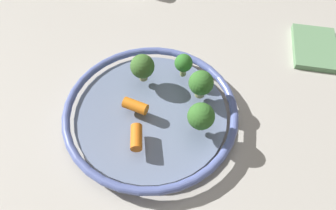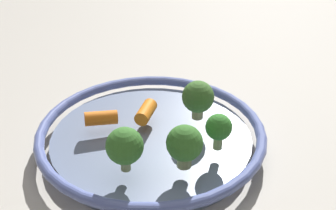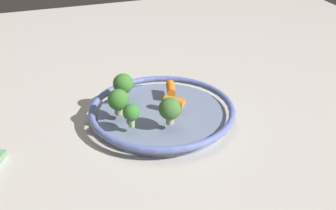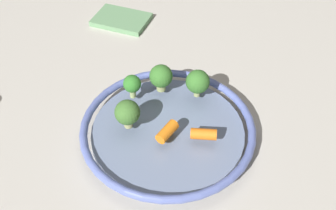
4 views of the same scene
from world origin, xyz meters
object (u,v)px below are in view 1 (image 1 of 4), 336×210
object	(u,v)px
dish_towel	(315,48)
baby_carrot_back	(136,137)
broccoli_floret_edge	(200,82)
broccoli_floret_small	(184,63)
broccoli_floret_mid	(142,67)
broccoli_floret_large	(201,116)
baby_carrot_center	(135,106)
serving_bowl	(151,113)

from	to	relation	value
dish_towel	baby_carrot_back	bearing A→B (deg)	-74.64
baby_carrot_back	broccoli_floret_edge	distance (m)	0.16
broccoli_floret_small	broccoli_floret_mid	size ratio (longest dim) A/B	0.87
broccoli_floret_edge	broccoli_floret_large	distance (m)	0.08
broccoli_floret_large	baby_carrot_center	bearing A→B (deg)	-126.92
serving_bowl	baby_carrot_center	xyz separation A→B (m)	(-0.01, -0.03, 0.03)
broccoli_floret_large	serving_bowl	bearing A→B (deg)	-134.01
serving_bowl	baby_carrot_back	xyz separation A→B (m)	(0.06, -0.04, 0.03)
serving_bowl	dish_towel	size ratio (longest dim) A/B	2.38
serving_bowl	dish_towel	world-z (taller)	serving_bowl
broccoli_floret_mid	baby_carrot_back	bearing A→B (deg)	-20.10
broccoli_floret_small	broccoli_floret_large	bearing A→B (deg)	-6.35
baby_carrot_center	dish_towel	bearing A→B (deg)	97.85
baby_carrot_back	broccoli_floret_small	distance (m)	0.18
serving_bowl	broccoli_floret_mid	distance (m)	0.09
baby_carrot_center	broccoli_floret_large	size ratio (longest dim) A/B	0.77
broccoli_floret_small	broccoli_floret_mid	bearing A→B (deg)	-100.38
broccoli_floret_edge	broccoli_floret_mid	bearing A→B (deg)	-127.28
broccoli_floret_edge	broccoli_floret_mid	distance (m)	0.12
serving_bowl	baby_carrot_back	size ratio (longest dim) A/B	7.07
baby_carrot_center	broccoli_floret_edge	distance (m)	0.13
serving_bowl	baby_carrot_center	world-z (taller)	baby_carrot_center
broccoli_floret_small	dish_towel	distance (m)	0.35
broccoli_floret_small	serving_bowl	bearing A→B (deg)	-55.60
baby_carrot_center	broccoli_floret_mid	size ratio (longest dim) A/B	0.78
baby_carrot_back	broccoli_floret_large	size ratio (longest dim) A/B	0.78
serving_bowl	broccoli_floret_edge	size ratio (longest dim) A/B	5.63
serving_bowl	broccoli_floret_mid	bearing A→B (deg)	174.62
baby_carrot_center	baby_carrot_back	bearing A→B (deg)	-12.87
baby_carrot_center	broccoli_floret_mid	world-z (taller)	broccoli_floret_mid
broccoli_floret_small	broccoli_floret_mid	world-z (taller)	broccoli_floret_mid
broccoli_floret_edge	dish_towel	size ratio (longest dim) A/B	0.42
baby_carrot_center	broccoli_floret_edge	world-z (taller)	broccoli_floret_edge
broccoli_floret_edge	broccoli_floret_small	xyz separation A→B (m)	(-0.06, -0.01, -0.00)
broccoli_floret_large	dish_towel	bearing A→B (deg)	111.44
broccoli_floret_large	baby_carrot_back	bearing A→B (deg)	-94.76
serving_bowl	broccoli_floret_edge	world-z (taller)	broccoli_floret_edge
baby_carrot_back	dish_towel	size ratio (longest dim) A/B	0.34
baby_carrot_back	broccoli_floret_large	world-z (taller)	broccoli_floret_large
broccoli_floret_edge	serving_bowl	bearing A→B (deg)	-88.26
dish_towel	broccoli_floret_large	bearing A→B (deg)	-68.56
baby_carrot_back	broccoli_floret_edge	xyz separation A→B (m)	(-0.06, 0.15, 0.02)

